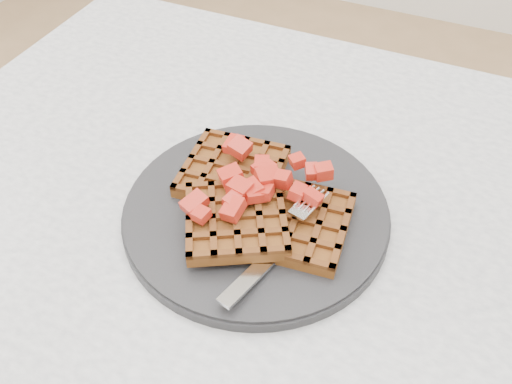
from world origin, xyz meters
TOP-DOWN VIEW (x-y plane):
  - table at (0.00, 0.00)m, footprint 1.20×0.80m
  - plate at (-0.13, -0.00)m, footprint 0.30×0.30m
  - waffles at (-0.13, -0.01)m, footprint 0.21×0.20m
  - strawberry_pile at (-0.13, -0.00)m, footprint 0.15×0.15m
  - fork at (-0.08, -0.05)m, footprint 0.06×0.18m

SIDE VIEW (x-z plane):
  - table at x=0.00m, z-range 0.26..1.01m
  - plate at x=-0.13m, z-range 0.75..0.77m
  - fork at x=-0.08m, z-range 0.77..0.78m
  - waffles at x=-0.13m, z-range 0.76..0.79m
  - strawberry_pile at x=-0.13m, z-range 0.79..0.82m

